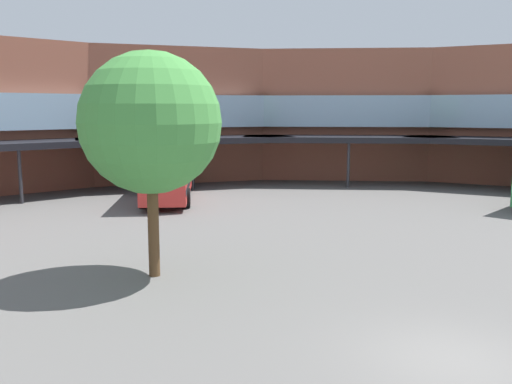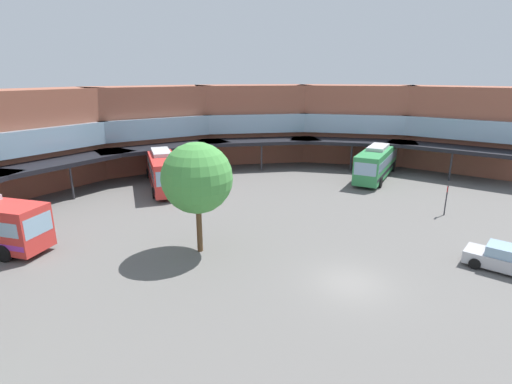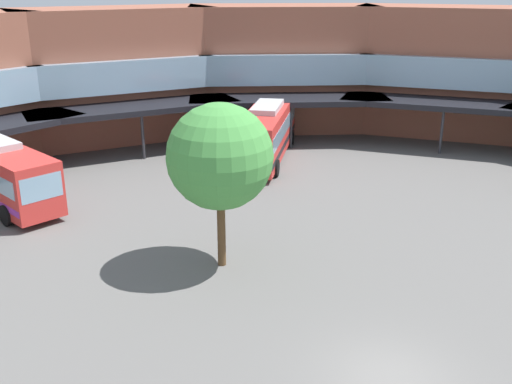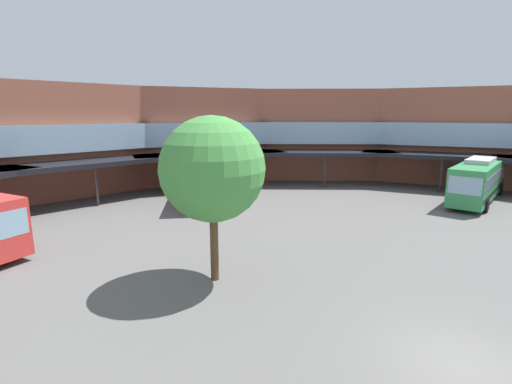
{
  "view_description": "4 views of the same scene",
  "coord_description": "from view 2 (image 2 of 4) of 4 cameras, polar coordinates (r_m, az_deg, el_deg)",
  "views": [
    {
      "loc": [
        -9.49,
        -7.84,
        5.44
      ],
      "look_at": [
        1.29,
        10.94,
        2.2
      ],
      "focal_mm": 39.34,
      "sensor_mm": 36.0,
      "label": 1
    },
    {
      "loc": [
        -17.37,
        -10.42,
        11.26
      ],
      "look_at": [
        1.91,
        9.55,
        2.85
      ],
      "focal_mm": 27.58,
      "sensor_mm": 36.0,
      "label": 2
    },
    {
      "loc": [
        -8.36,
        -14.43,
        12.16
      ],
      "look_at": [
        -0.79,
        13.59,
        1.63
      ],
      "focal_mm": 42.46,
      "sensor_mm": 36.0,
      "label": 3
    },
    {
      "loc": [
        -10.42,
        -4.93,
        7.31
      ],
      "look_at": [
        0.33,
        11.82,
        3.1
      ],
      "focal_mm": 26.27,
      "sensor_mm": 36.0,
      "label": 4
    }
  ],
  "objects": [
    {
      "name": "ground_plane",
      "position": [
        23.17,
        13.45,
        -12.73
      ],
      "size": [
        117.3,
        117.3,
        0.0
      ],
      "primitive_type": "plane",
      "color": "#605E5B"
    },
    {
      "name": "station_building",
      "position": [
        36.57,
        -15.02,
        6.29
      ],
      "size": [
        74.75,
        39.92,
        9.8
      ],
      "color": "#93543F",
      "rests_on": "ground"
    },
    {
      "name": "bus_0",
      "position": [
        41.43,
        -13.45,
        3.35
      ],
      "size": [
        7.15,
        11.41,
        3.8
      ],
      "rotation": [
        0.0,
        0.0,
        4.27
      ],
      "color": "red",
      "rests_on": "ground"
    },
    {
      "name": "bus_2",
      "position": [
        45.83,
        17.11,
        4.24
      ],
      "size": [
        11.68,
        5.95,
        3.63
      ],
      "rotation": [
        0.0,
        0.0,
        3.46
      ],
      "color": "#338C4C",
      "rests_on": "ground"
    },
    {
      "name": "parked_car",
      "position": [
        27.79,
        32.69,
        -8.24
      ],
      "size": [
        2.44,
        4.59,
        1.53
      ],
      "rotation": [
        0.0,
        0.0,
        1.69
      ],
      "color": "#B7B7BC",
      "rests_on": "ground"
    },
    {
      "name": "plaza_tree",
      "position": [
        24.85,
        -8.54,
        1.99
      ],
      "size": [
        4.51,
        4.51,
        7.24
      ],
      "color": "brown",
      "rests_on": "ground"
    },
    {
      "name": "stop_sign_post",
      "position": [
        35.65,
        25.9,
        -0.66
      ],
      "size": [
        0.59,
        0.21,
        2.56
      ],
      "color": "#2D2D33",
      "rests_on": "ground"
    }
  ]
}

